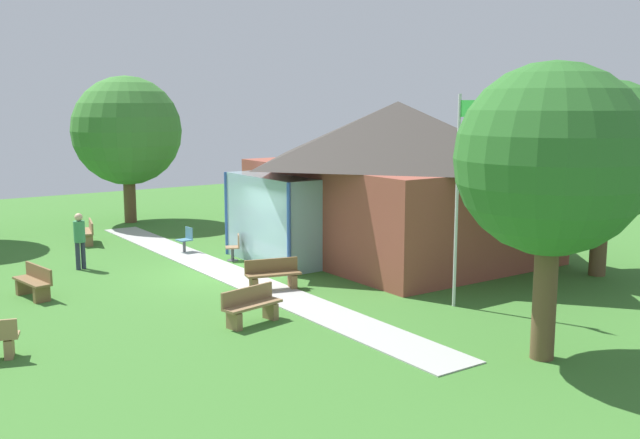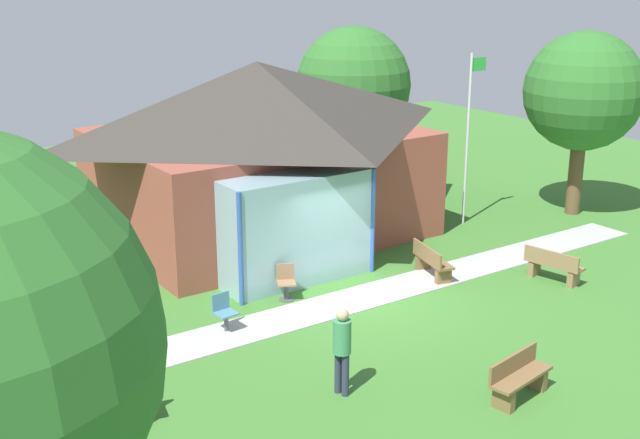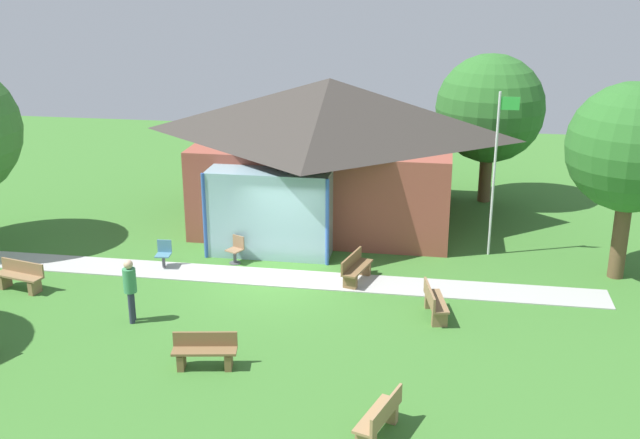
{
  "view_description": "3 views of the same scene",
  "coord_description": "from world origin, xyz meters",
  "px_view_note": "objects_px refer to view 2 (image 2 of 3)",
  "views": [
    {
      "loc": [
        18.72,
        -9.56,
        5.04
      ],
      "look_at": [
        0.68,
        2.95,
        1.48
      ],
      "focal_mm": 40.42,
      "sensor_mm": 36.0,
      "label": 1
    },
    {
      "loc": [
        -11.26,
        -14.26,
        7.67
      ],
      "look_at": [
        0.21,
        2.34,
        1.39
      ],
      "focal_mm": 45.58,
      "sensor_mm": 36.0,
      "label": 2
    },
    {
      "loc": [
        4.66,
        -20.57,
        9.09
      ],
      "look_at": [
        0.87,
        2.35,
        1.17
      ],
      "focal_mm": 43.22,
      "sensor_mm": 36.0,
      "label": 3
    }
  ],
  "objects_px": {
    "pavilion": "(259,146)",
    "tree_behind_pavilion_right": "(353,85)",
    "flagpole": "(469,131)",
    "visitor_strolling_lawn": "(342,344)",
    "bench_rear_near_path": "(432,262)",
    "patio_chair_west": "(224,313)",
    "bench_mid_left": "(109,404)",
    "tree_east_hedge": "(583,92)",
    "bench_mid_right": "(553,266)",
    "bench_front_center": "(519,378)",
    "patio_chair_porch_left": "(286,283)"
  },
  "relations": [
    {
      "from": "flagpole",
      "to": "bench_mid_right",
      "type": "bearing_deg",
      "value": -108.74
    },
    {
      "from": "patio_chair_west",
      "to": "tree_east_hedge",
      "type": "bearing_deg",
      "value": -178.7
    },
    {
      "from": "bench_front_center",
      "to": "patio_chair_porch_left",
      "type": "bearing_deg",
      "value": -90.89
    },
    {
      "from": "pavilion",
      "to": "bench_mid_left",
      "type": "distance_m",
      "value": 11.23
    },
    {
      "from": "visitor_strolling_lawn",
      "to": "bench_mid_left",
      "type": "bearing_deg",
      "value": -121.85
    },
    {
      "from": "tree_behind_pavilion_right",
      "to": "visitor_strolling_lawn",
      "type": "bearing_deg",
      "value": -127.56
    },
    {
      "from": "bench_mid_left",
      "to": "bench_mid_right",
      "type": "xyz_separation_m",
      "value": [
        11.79,
        0.16,
        0.0
      ]
    },
    {
      "from": "bench_rear_near_path",
      "to": "pavilion",
      "type": "bearing_deg",
      "value": -148.43
    },
    {
      "from": "flagpole",
      "to": "patio_chair_porch_left",
      "type": "xyz_separation_m",
      "value": [
        -7.88,
        -2.02,
        -2.5
      ]
    },
    {
      "from": "bench_front_center",
      "to": "patio_chair_porch_left",
      "type": "distance_m",
      "value": 6.52
    },
    {
      "from": "bench_front_center",
      "to": "bench_mid_right",
      "type": "relative_size",
      "value": 1.0
    },
    {
      "from": "bench_rear_near_path",
      "to": "patio_chair_west",
      "type": "bearing_deg",
      "value": -76.65
    },
    {
      "from": "patio_chair_west",
      "to": "tree_east_hedge",
      "type": "distance_m",
      "value": 14.15
    },
    {
      "from": "bench_rear_near_path",
      "to": "visitor_strolling_lawn",
      "type": "height_order",
      "value": "visitor_strolling_lawn"
    },
    {
      "from": "bench_mid_right",
      "to": "visitor_strolling_lawn",
      "type": "bearing_deg",
      "value": -89.94
    },
    {
      "from": "bench_mid_left",
      "to": "visitor_strolling_lawn",
      "type": "bearing_deg",
      "value": 173.69
    },
    {
      "from": "tree_east_hedge",
      "to": "bench_mid_right",
      "type": "bearing_deg",
      "value": -145.55
    },
    {
      "from": "bench_mid_left",
      "to": "tree_east_hedge",
      "type": "bearing_deg",
      "value": -154.08
    },
    {
      "from": "patio_chair_porch_left",
      "to": "tree_east_hedge",
      "type": "distance_m",
      "value": 12.09
    },
    {
      "from": "visitor_strolling_lawn",
      "to": "patio_chair_west",
      "type": "bearing_deg",
      "value": 175.4
    },
    {
      "from": "bench_mid_right",
      "to": "bench_front_center",
      "type": "bearing_deg",
      "value": -66.98
    },
    {
      "from": "bench_mid_left",
      "to": "tree_east_hedge",
      "type": "distance_m",
      "value": 17.87
    },
    {
      "from": "bench_rear_near_path",
      "to": "tree_east_hedge",
      "type": "relative_size",
      "value": 0.27
    },
    {
      "from": "bench_rear_near_path",
      "to": "patio_chair_west",
      "type": "height_order",
      "value": "patio_chair_west"
    },
    {
      "from": "bench_rear_near_path",
      "to": "visitor_strolling_lawn",
      "type": "xyz_separation_m",
      "value": [
        -5.47,
        -3.57,
        0.62
      ]
    },
    {
      "from": "pavilion",
      "to": "tree_behind_pavilion_right",
      "type": "bearing_deg",
      "value": 28.21
    },
    {
      "from": "bench_front_center",
      "to": "tree_behind_pavilion_right",
      "type": "xyz_separation_m",
      "value": [
        6.88,
        14.33,
        3.25
      ]
    },
    {
      "from": "patio_chair_porch_left",
      "to": "tree_behind_pavilion_right",
      "type": "height_order",
      "value": "tree_behind_pavilion_right"
    },
    {
      "from": "bench_mid_left",
      "to": "visitor_strolling_lawn",
      "type": "xyz_separation_m",
      "value": [
        3.97,
        -1.42,
        0.62
      ]
    },
    {
      "from": "flagpole",
      "to": "patio_chair_west",
      "type": "distance_m",
      "value": 10.64
    },
    {
      "from": "pavilion",
      "to": "bench_mid_right",
      "type": "distance_m",
      "value": 8.98
    },
    {
      "from": "bench_mid_left",
      "to": "bench_mid_right",
      "type": "height_order",
      "value": "same"
    },
    {
      "from": "visitor_strolling_lawn",
      "to": "tree_behind_pavilion_right",
      "type": "distance_m",
      "value": 15.8
    },
    {
      "from": "pavilion",
      "to": "bench_mid_right",
      "type": "xyz_separation_m",
      "value": [
        4.07,
        -7.68,
        -2.25
      ]
    },
    {
      "from": "bench_front_center",
      "to": "visitor_strolling_lawn",
      "type": "xyz_separation_m",
      "value": [
        -2.61,
        1.98,
        0.62
      ]
    },
    {
      "from": "bench_mid_left",
      "to": "tree_behind_pavilion_right",
      "type": "xyz_separation_m",
      "value": [
        13.47,
        10.93,
        3.25
      ]
    },
    {
      "from": "visitor_strolling_lawn",
      "to": "flagpole",
      "type": "bearing_deg",
      "value": 112.2
    },
    {
      "from": "bench_mid_left",
      "to": "tree_behind_pavilion_right",
      "type": "bearing_deg",
      "value": -127.57
    },
    {
      "from": "pavilion",
      "to": "bench_mid_left",
      "type": "xyz_separation_m",
      "value": [
        -7.71,
        -7.84,
        -2.25
      ]
    },
    {
      "from": "tree_behind_pavilion_right",
      "to": "tree_east_hedge",
      "type": "xyz_separation_m",
      "value": [
        3.63,
        -7.12,
        0.3
      ]
    },
    {
      "from": "bench_rear_near_path",
      "to": "tree_behind_pavilion_right",
      "type": "bearing_deg",
      "value": 170.04
    },
    {
      "from": "bench_front_center",
      "to": "bench_rear_near_path",
      "type": "height_order",
      "value": "same"
    },
    {
      "from": "pavilion",
      "to": "bench_mid_left",
      "type": "relative_size",
      "value": 6.21
    },
    {
      "from": "bench_mid_right",
      "to": "patio_chair_west",
      "type": "relative_size",
      "value": 1.81
    },
    {
      "from": "bench_mid_right",
      "to": "flagpole",
      "type": "bearing_deg",
      "value": 149.89
    },
    {
      "from": "bench_mid_left",
      "to": "patio_chair_west",
      "type": "distance_m",
      "value": 4.16
    },
    {
      "from": "flagpole",
      "to": "visitor_strolling_lawn",
      "type": "xyz_separation_m",
      "value": [
        -9.47,
        -6.48,
        -1.89
      ]
    },
    {
      "from": "bench_mid_right",
      "to": "pavilion",
      "type": "bearing_deg",
      "value": -163.44
    },
    {
      "from": "bench_rear_near_path",
      "to": "tree_behind_pavilion_right",
      "type": "height_order",
      "value": "tree_behind_pavilion_right"
    },
    {
      "from": "bench_rear_near_path",
      "to": "tree_east_hedge",
      "type": "bearing_deg",
      "value": 116.88
    }
  ]
}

